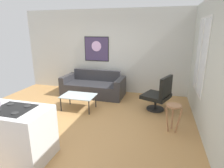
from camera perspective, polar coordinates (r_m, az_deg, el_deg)
The scene contains 10 objects.
ground at distance 4.71m, azimuth -8.30°, elevation -11.02°, with size 6.40×6.40×0.04m, color tan.
back_wall at distance 6.52m, azimuth -0.28°, elevation 9.82°, with size 6.40×0.05×2.80m, color silver.
right_wall at distance 4.28m, azimuth 27.14°, elevation 4.76°, with size 0.05×6.40×2.80m, color beige.
couch at distance 6.30m, azimuth -5.61°, elevation -0.92°, with size 2.05×0.96×0.80m.
coffee_table at distance 5.20m, azimuth -10.22°, elevation -3.76°, with size 0.90×0.61×0.40m.
armchair at distance 5.16m, azimuth 14.22°, elevation -3.14°, with size 0.86×0.87×0.97m.
bar_stool at distance 4.19m, azimuth 18.26°, elevation -7.82°, with size 0.36×0.35×0.61m.
kitchen_counter at distance 3.81m, azimuth -30.74°, elevation -12.25°, with size 1.77×0.72×0.91m.
wall_painting at distance 6.63m, azimuth -4.75°, elevation 10.63°, with size 0.88×0.03×0.84m.
window at distance 4.84m, azimuth 25.52°, elevation 7.66°, with size 0.03×1.23×1.75m.
Camera 1 is at (1.73, -3.82, 2.11)m, focal length 29.93 mm.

